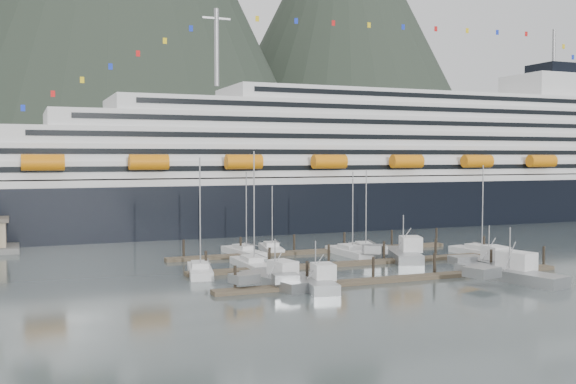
% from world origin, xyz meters
% --- Properties ---
extents(ground, '(1600.00, 1600.00, 0.00)m').
position_xyz_m(ground, '(0.00, 0.00, 0.00)').
color(ground, '#465352').
rests_on(ground, ground).
extents(mountains, '(870.00, 440.00, 420.00)m').
position_xyz_m(mountains, '(52.48, 588.54, 163.40)').
color(mountains, black).
rests_on(mountains, ground).
extents(cruise_ship, '(210.00, 30.40, 50.30)m').
position_xyz_m(cruise_ship, '(30.03, 54.94, 12.04)').
color(cruise_ship, black).
rests_on(cruise_ship, ground).
extents(dock_near, '(48.18, 2.28, 3.20)m').
position_xyz_m(dock_near, '(-4.93, -9.95, 0.31)').
color(dock_near, '#42372A').
rests_on(dock_near, ground).
extents(dock_mid, '(48.18, 2.28, 3.20)m').
position_xyz_m(dock_mid, '(-4.93, 3.05, 0.31)').
color(dock_mid, '#42372A').
rests_on(dock_mid, ground).
extents(dock_far, '(48.18, 2.28, 3.20)m').
position_xyz_m(dock_far, '(-4.93, 16.05, 0.31)').
color(dock_far, '#42372A').
rests_on(dock_far, ground).
extents(sailboat_a, '(4.68, 10.30, 15.89)m').
position_xyz_m(sailboat_a, '(-27.00, 3.33, 0.45)').
color(sailboat_a, silver).
rests_on(sailboat_a, ground).
extents(sailboat_b, '(3.04, 11.01, 16.75)m').
position_xyz_m(sailboat_b, '(-19.08, 5.68, 0.45)').
color(sailboat_b, silver).
rests_on(sailboat_b, ground).
extents(sailboat_c, '(3.55, 10.58, 13.67)m').
position_xyz_m(sailboat_c, '(-0.92, 11.62, 0.43)').
color(sailboat_c, silver).
rests_on(sailboat_c, ground).
extents(sailboat_e, '(4.43, 10.84, 13.61)m').
position_xyz_m(sailboat_e, '(-16.30, 17.91, 0.42)').
color(sailboat_e, silver).
rests_on(sailboat_e, ground).
extents(sailboat_f, '(4.23, 9.60, 11.28)m').
position_xyz_m(sailboat_f, '(-10.90, 19.88, 0.41)').
color(sailboat_f, silver).
rests_on(sailboat_f, ground).
extents(sailboat_g, '(5.73, 11.71, 13.92)m').
position_xyz_m(sailboat_g, '(2.67, 13.30, 0.43)').
color(sailboat_g, silver).
rests_on(sailboat_g, ground).
extents(sailboat_h, '(4.34, 10.11, 14.66)m').
position_xyz_m(sailboat_h, '(18.00, 4.45, 0.44)').
color(sailboat_h, silver).
rests_on(sailboat_h, ground).
extents(trawler_a, '(8.76, 11.76, 6.20)m').
position_xyz_m(trawler_a, '(-20.71, -7.56, 0.82)').
color(trawler_a, '#939698').
rests_on(trawler_a, ground).
extents(trawler_b, '(7.51, 9.85, 6.14)m').
position_xyz_m(trawler_b, '(-16.85, -10.75, 0.82)').
color(trawler_b, '#939698').
rests_on(trawler_b, ground).
extents(trawler_c, '(11.01, 14.87, 7.36)m').
position_xyz_m(trawler_c, '(7.79, -15.04, 0.93)').
color(trawler_c, '#939698').
rests_on(trawler_c, ground).
extents(trawler_d, '(8.34, 11.27, 6.62)m').
position_xyz_m(trawler_d, '(10.85, -7.16, 0.86)').
color(trawler_d, '#939698').
rests_on(trawler_d, ground).
extents(trawler_e, '(9.79, 11.98, 7.42)m').
position_xyz_m(trawler_e, '(4.44, 4.63, 0.93)').
color(trawler_e, '#939698').
rests_on(trawler_e, ground).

